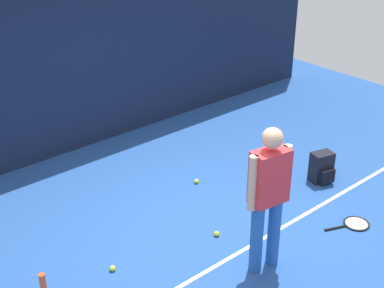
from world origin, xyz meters
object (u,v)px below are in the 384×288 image
tennis_player (268,192)px  water_bottle (43,284)px  backpack (322,168)px  tennis_ball_by_fence (217,234)px  tennis_ball_near_player (113,268)px  tennis_racket (354,224)px  tennis_ball_mid_court (197,181)px

tennis_player → water_bottle: tennis_player is taller
backpack → tennis_ball_by_fence: bearing=-164.9°
tennis_ball_near_player → water_bottle: water_bottle is taller
tennis_racket → tennis_ball_mid_court: 2.20m
tennis_ball_near_player → tennis_ball_by_fence: same height
tennis_player → water_bottle: 2.52m
tennis_ball_by_fence → tennis_ball_mid_court: (0.63, 1.09, 0.00)m
tennis_ball_by_fence → tennis_ball_mid_court: size_ratio=1.00×
tennis_player → tennis_racket: bearing=0.5°
tennis_player → tennis_ball_by_fence: bearing=99.9°
tennis_racket → tennis_ball_near_player: bearing=178.2°
tennis_racket → tennis_ball_mid_court: size_ratio=9.61×
tennis_racket → water_bottle: size_ratio=2.55×
backpack → tennis_ball_by_fence: (-2.01, 0.01, -0.18)m
tennis_ball_mid_court → water_bottle: bearing=-166.5°
tennis_player → tennis_ball_near_player: bearing=150.9°
water_bottle → tennis_ball_mid_court: bearing=13.5°
tennis_racket → tennis_ball_near_player: size_ratio=9.61×
tennis_player → backpack: bearing=28.9°
tennis_player → tennis_racket: tennis_player is taller
backpack → tennis_ball_mid_court: 1.77m
backpack → water_bottle: 4.08m
tennis_player → tennis_ball_near_player: (-1.32, 1.02, -0.93)m
tennis_racket → tennis_ball_near_player: 3.03m
tennis_ball_mid_court → tennis_ball_by_fence: bearing=-120.0°
tennis_ball_by_fence → water_bottle: 2.09m
tennis_player → backpack: tennis_player is taller
tennis_player → tennis_ball_mid_court: tennis_player is taller
tennis_player → tennis_racket: size_ratio=2.68×
tennis_ball_mid_court → backpack: bearing=-38.4°
tennis_racket → backpack: bearing=81.9°
tennis_ball_by_fence → tennis_ball_mid_court: same height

